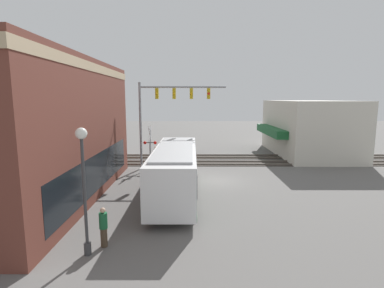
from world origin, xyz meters
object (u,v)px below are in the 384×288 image
Objects in this scene: city_bus at (175,169)px; crossing_signal at (150,143)px; pedestrian_at_crossing at (156,156)px; pedestrian_by_lamp at (104,227)px; parked_car_grey at (183,147)px; streetlamp at (84,181)px.

city_bus is 2.81× the size of crossing_signal.
pedestrian_by_lamp is (-14.81, 0.38, -0.10)m from pedestrian_at_crossing.
crossing_signal is 14.19m from pedestrian_by_lamp.
parked_car_grey is at bearing -17.38° from pedestrian_at_crossing.
crossing_signal reaches higher than parked_car_grey.
pedestrian_by_lamp is (-6.58, 2.61, -0.88)m from city_bus.
pedestrian_by_lamp is at bearing 173.22° from parked_car_grey.
crossing_signal is at bearing 19.19° from city_bus.
crossing_signal is 0.75× the size of streetlamp.
pedestrian_at_crossing is at bearing 162.62° from parked_car_grey.
pedestrian_at_crossing is (0.70, -0.40, -1.34)m from crossing_signal.
crossing_signal is at bearing 0.07° from pedestrian_by_lamp.
streetlamp is at bearing 178.29° from crossing_signal.
streetlamp reaches higher than pedestrian_by_lamp.
crossing_signal is at bearing -1.71° from streetlamp.
parked_car_grey is (15.36, -0.00, -1.06)m from city_bus.
streetlamp is at bearing 176.90° from pedestrian_at_crossing.
pedestrian_at_crossing is at bearing -29.54° from crossing_signal.
streetlamp is (-7.25, 3.07, 1.27)m from city_bus.
city_bus is at bearing -22.93° from streetlamp.
parked_car_grey is 2.54× the size of pedestrian_by_lamp.
pedestrian_at_crossing is at bearing -1.47° from pedestrian_by_lamp.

